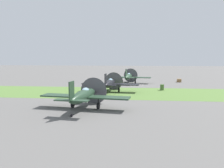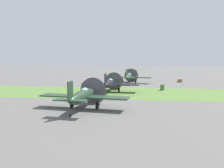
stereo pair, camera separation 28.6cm
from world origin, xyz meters
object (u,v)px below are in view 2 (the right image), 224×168
at_px(airplane_lead, 129,77).
at_px(ground_crew_chief, 132,75).
at_px(supply_crate, 180,81).
at_px(fuel_drum, 162,87).
at_px(airplane_wingman, 110,83).
at_px(airplane_trail, 83,96).

xyz_separation_m(airplane_lead, ground_crew_chief, (0.46, 8.20, -0.38)).
height_order(ground_crew_chief, supply_crate, ground_crew_chief).
bearing_deg(fuel_drum, airplane_wingman, -161.22).
height_order(airplane_lead, airplane_wingman, airplane_lead).
distance_m(airplane_wingman, ground_crew_chief, 19.69).
bearing_deg(airplane_wingman, airplane_trail, -91.30).
relative_size(airplane_lead, supply_crate, 9.65).
relative_size(fuel_drum, supply_crate, 1.00).
height_order(fuel_drum, supply_crate, fuel_drum).
bearing_deg(airplane_lead, airplane_wingman, -94.95).
height_order(airplane_wingman, supply_crate, airplane_wingman).
distance_m(airplane_trail, fuel_drum, 16.88).
distance_m(airplane_lead, ground_crew_chief, 8.22).
bearing_deg(supply_crate, airplane_lead, -162.78).
bearing_deg(airplane_trail, airplane_lead, 88.23).
xyz_separation_m(airplane_trail, fuel_drum, (9.21, 14.12, -0.93)).
height_order(airplane_lead, airplane_trail, airplane_trail).
xyz_separation_m(airplane_lead, supply_crate, (10.18, 3.16, -0.97)).
bearing_deg(supply_crate, airplane_wingman, -130.91).
distance_m(ground_crew_chief, supply_crate, 10.97).
relative_size(airplane_trail, fuel_drum, 10.36).
height_order(airplane_lead, ground_crew_chief, airplane_lead).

